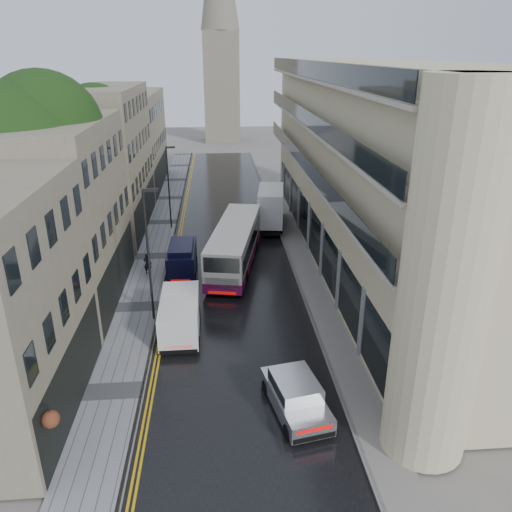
{
  "coord_description": "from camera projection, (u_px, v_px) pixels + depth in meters",
  "views": [
    {
      "loc": [
        -0.81,
        -8.57,
        14.66
      ],
      "look_at": [
        1.32,
        18.0,
        3.74
      ],
      "focal_mm": 35.0,
      "sensor_mm": 36.0,
      "label": 1
    }
  ],
  "objects": [
    {
      "name": "road",
      "position": [
        229.0,
        255.0,
        38.89
      ],
      "size": [
        9.0,
        85.0,
        0.02
      ],
      "primitive_type": "cube",
      "color": "black",
      "rests_on": "ground"
    },
    {
      "name": "left_sidewalk",
      "position": [
        154.0,
        257.0,
        38.43
      ],
      "size": [
        2.7,
        85.0,
        0.12
      ],
      "primitive_type": "cube",
      "color": "gray",
      "rests_on": "ground"
    },
    {
      "name": "right_sidewalk",
      "position": [
        298.0,
        252.0,
        39.27
      ],
      "size": [
        1.8,
        85.0,
        0.12
      ],
      "primitive_type": "cube",
      "color": "slate",
      "rests_on": "ground"
    },
    {
      "name": "old_shop_row",
      "position": [
        104.0,
        174.0,
        38.22
      ],
      "size": [
        4.5,
        56.0,
        12.0
      ],
      "primitive_type": null,
      "color": "gray",
      "rests_on": "ground"
    },
    {
      "name": "modern_block",
      "position": [
        372.0,
        168.0,
        35.62
      ],
      "size": [
        8.0,
        40.0,
        14.0
      ],
      "primitive_type": null,
      "color": "beige",
      "rests_on": "ground"
    },
    {
      "name": "church_spire",
      "position": [
        220.0,
        17.0,
        81.63
      ],
      "size": [
        6.4,
        6.4,
        40.0
      ],
      "primitive_type": null,
      "color": "slate",
      "rests_on": "ground"
    },
    {
      "name": "tree_near",
      "position": [
        12.0,
        198.0,
        28.42
      ],
      "size": [
        10.56,
        10.56,
        13.89
      ],
      "primitive_type": null,
      "color": "black",
      "rests_on": "ground"
    },
    {
      "name": "tree_far",
      "position": [
        77.0,
        164.0,
        40.7
      ],
      "size": [
        9.24,
        9.24,
        12.46
      ],
      "primitive_type": null,
      "color": "black",
      "rests_on": "ground"
    },
    {
      "name": "cream_bus",
      "position": [
        211.0,
        261.0,
        33.72
      ],
      "size": [
        4.62,
        11.52,
        3.06
      ],
      "primitive_type": null,
      "rotation": [
        0.0,
        0.0,
        -0.19
      ],
      "color": "white",
      "rests_on": "road"
    },
    {
      "name": "white_lorry",
      "position": [
        259.0,
        212.0,
        42.9
      ],
      "size": [
        3.03,
        7.29,
        3.71
      ],
      "primitive_type": null,
      "rotation": [
        0.0,
        0.0,
        -0.13
      ],
      "color": "silver",
      "rests_on": "road"
    },
    {
      "name": "silver_hatchback",
      "position": [
        288.0,
        422.0,
        20.09
      ],
      "size": [
        2.75,
        4.67,
        1.64
      ],
      "primitive_type": null,
      "rotation": [
        0.0,
        0.0,
        0.2
      ],
      "color": "silver",
      "rests_on": "road"
    },
    {
      "name": "white_van",
      "position": [
        160.0,
        333.0,
        25.98
      ],
      "size": [
        2.12,
        4.84,
        2.18
      ],
      "primitive_type": null,
      "rotation": [
        0.0,
        0.0,
        0.01
      ],
      "color": "silver",
      "rests_on": "road"
    },
    {
      "name": "navy_van",
      "position": [
        168.0,
        267.0,
        33.69
      ],
      "size": [
        1.91,
        4.68,
        2.38
      ],
      "primitive_type": null,
      "rotation": [
        0.0,
        0.0,
        -0.01
      ],
      "color": "black",
      "rests_on": "road"
    },
    {
      "name": "pedestrian",
      "position": [
        148.0,
        264.0,
        34.99
      ],
      "size": [
        0.62,
        0.47,
        1.55
      ],
      "primitive_type": "imported",
      "rotation": [
        0.0,
        0.0,
        2.96
      ],
      "color": "black",
      "rests_on": "left_sidewalk"
    },
    {
      "name": "lamp_post_near",
      "position": [
        149.0,
        257.0,
        27.92
      ],
      "size": [
        0.89,
        0.25,
        7.79
      ],
      "primitive_type": null,
      "rotation": [
        0.0,
        0.0,
        0.07
      ],
      "color": "black",
      "rests_on": "left_sidewalk"
    },
    {
      "name": "lamp_post_far",
      "position": [
        169.0,
        188.0,
        43.32
      ],
      "size": [
        0.82,
        0.26,
        7.15
      ],
      "primitive_type": null,
      "rotation": [
        0.0,
        0.0,
        0.11
      ],
      "color": "black",
      "rests_on": "left_sidewalk"
    }
  ]
}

